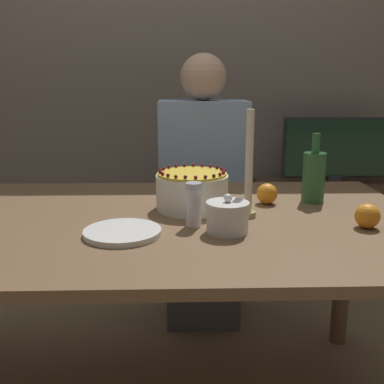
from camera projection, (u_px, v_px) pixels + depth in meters
name	position (u px, v px, depth m)	size (l,w,h in m)	color
wall_behind	(166.00, 52.00, 2.62)	(8.00, 0.05, 2.60)	slate
dining_table	(158.00, 245.00, 1.42)	(1.67, 1.00, 0.72)	brown
cake	(192.00, 191.00, 1.48)	(0.24, 0.24, 0.13)	white
sugar_bowl	(227.00, 217.00, 1.25)	(0.12, 0.12, 0.11)	white
sugar_shaker	(194.00, 204.00, 1.30)	(0.05, 0.05, 0.13)	white
plate_stack	(122.00, 232.00, 1.24)	(0.22, 0.22, 0.02)	white
candle	(249.00, 173.00, 1.38)	(0.05, 0.05, 0.33)	tan
bottle	(314.00, 176.00, 1.57)	(0.08, 0.08, 0.24)	#2D6638
orange_fruit_0	(267.00, 194.00, 1.55)	(0.07, 0.07, 0.07)	orange
orange_fruit_1	(367.00, 216.00, 1.29)	(0.07, 0.07, 0.07)	orange
person_man_blue_shirt	(203.00, 209.00, 2.12)	(0.40, 0.34, 1.26)	#595960
side_cabinet	(331.00, 230.00, 2.65)	(0.87, 0.41, 0.56)	#4C3828
tv_monitor	(337.00, 149.00, 2.53)	(0.63, 0.10, 0.38)	#2D2D33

